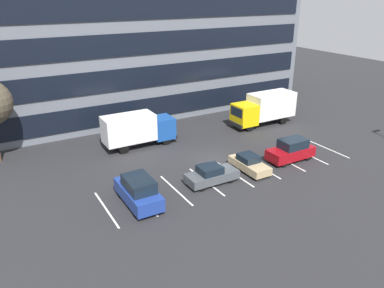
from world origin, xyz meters
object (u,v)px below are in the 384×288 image
sedan_charcoal (211,175)px  sedan_tan (249,164)px  box_truck_yellow (264,107)px  box_truck_blue (138,128)px  suv_maroon (291,150)px  suv_navy (138,191)px

sedan_charcoal → sedan_tan: sedan_charcoal is taller
box_truck_yellow → sedan_charcoal: 15.92m
box_truck_blue → suv_maroon: (10.78, -10.02, -0.91)m
box_truck_yellow → sedan_charcoal: box_truck_yellow is taller
box_truck_yellow → suv_navy: 21.41m
box_truck_blue → suv_navy: size_ratio=1.50×
suv_navy → suv_maroon: suv_navy is taller
box_truck_blue → sedan_tan: bearing=-58.2°
sedan_tan → sedan_charcoal: bearing=-176.5°
box_truck_yellow → suv_navy: size_ratio=1.62×
suv_navy → sedan_charcoal: bearing=1.0°
box_truck_yellow → suv_maroon: size_ratio=1.73×
box_truck_blue → sedan_tan: (6.13, -9.89, -1.21)m
box_truck_yellow → suv_navy: (-19.30, -9.22, -0.97)m
suv_navy → sedan_tan: suv_navy is taller
box_truck_yellow → box_truck_blue: box_truck_yellow is taller
suv_navy → sedan_tan: size_ratio=1.20×
sedan_tan → suv_navy: bearing=-178.1°
sedan_charcoal → suv_maroon: 8.66m
sedan_charcoal → sedan_tan: size_ratio=1.07×
sedan_charcoal → suv_maroon: size_ratio=0.96×
sedan_charcoal → suv_maroon: bearing=0.7°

